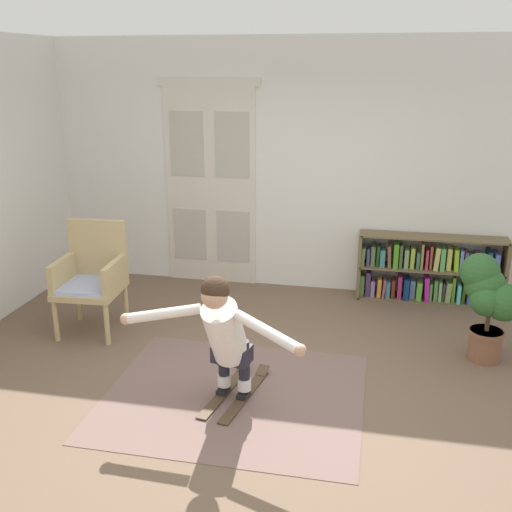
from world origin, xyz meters
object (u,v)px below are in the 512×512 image
bookshelf (428,272)px  skis_pair (236,391)px  potted_plant (488,298)px  person_skier (224,330)px  wicker_chair (92,275)px

bookshelf → skis_pair: 2.96m
potted_plant → skis_pair: potted_plant is taller
potted_plant → person_skier: person_skier is taller
wicker_chair → skis_pair: wicker_chair is taller
bookshelf → wicker_chair: size_ratio=1.47×
wicker_chair → person_skier: (1.67, -1.16, 0.08)m
potted_plant → person_skier: bearing=-149.5°
skis_pair → wicker_chair: bearing=150.7°
person_skier → potted_plant: bearing=30.5°
bookshelf → potted_plant: 1.48m
skis_pair → person_skier: size_ratio=0.63×
potted_plant → person_skier: size_ratio=0.68×
potted_plant → bookshelf: bearing=105.9°
bookshelf → person_skier: person_skier is taller
bookshelf → skis_pair: (-1.66, -2.43, -0.32)m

